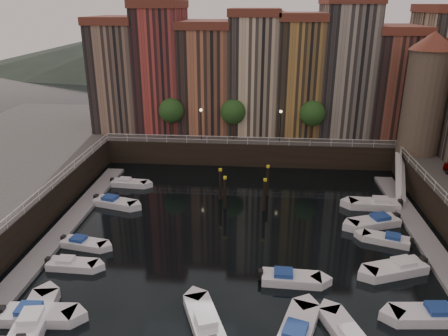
# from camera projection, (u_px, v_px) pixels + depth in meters

# --- Properties ---
(ground) EXTENTS (200.00, 200.00, 0.00)m
(ground) POSITION_uv_depth(u_px,v_px,m) (241.00, 226.00, 40.84)
(ground) COLOR black
(ground) RESTS_ON ground
(quay_far) EXTENTS (80.00, 20.00, 3.00)m
(quay_far) POSITION_uv_depth(u_px,v_px,m) (250.00, 134.00, 64.54)
(quay_far) COLOR black
(quay_far) RESTS_ON ground
(dock_left) EXTENTS (2.00, 28.00, 0.35)m
(dock_left) POSITION_uv_depth(u_px,v_px,m) (69.00, 223.00, 41.12)
(dock_left) COLOR gray
(dock_left) RESTS_ON ground
(dock_right) EXTENTS (2.00, 28.00, 0.35)m
(dock_right) POSITION_uv_depth(u_px,v_px,m) (424.00, 237.00, 38.56)
(dock_right) COLOR gray
(dock_right) RESTS_ON ground
(mountains) EXTENTS (145.00, 100.00, 18.00)m
(mountains) POSITION_uv_depth(u_px,v_px,m) (263.00, 42.00, 140.44)
(mountains) COLOR #2D382D
(mountains) RESTS_ON ground
(far_terrace) EXTENTS (48.70, 10.30, 17.50)m
(far_terrace) POSITION_uv_depth(u_px,v_px,m) (275.00, 72.00, 58.61)
(far_terrace) COLOR #8F705B
(far_terrace) RESTS_ON quay_far
(corner_tower) EXTENTS (5.20, 5.20, 13.80)m
(corner_tower) POSITION_uv_depth(u_px,v_px,m) (426.00, 92.00, 49.17)
(corner_tower) COLOR #6B5B4C
(corner_tower) RESTS_ON quay_right
(promenade_trees) EXTENTS (21.20, 3.20, 5.20)m
(promenade_trees) POSITION_uv_depth(u_px,v_px,m) (238.00, 112.00, 55.58)
(promenade_trees) COLOR black
(promenade_trees) RESTS_ON quay_far
(street_lamps) EXTENTS (10.36, 0.36, 4.18)m
(street_lamps) POSITION_uv_depth(u_px,v_px,m) (240.00, 119.00, 54.86)
(street_lamps) COLOR black
(street_lamps) RESTS_ON quay_far
(railings) EXTENTS (36.08, 34.04, 0.52)m
(railings) POSITION_uv_depth(u_px,v_px,m) (244.00, 170.00, 44.05)
(railings) COLOR white
(railings) RESTS_ON ground
(gangway) EXTENTS (2.78, 8.32, 3.73)m
(gangway) POSITION_uv_depth(u_px,v_px,m) (400.00, 174.00, 48.13)
(gangway) COLOR white
(gangway) RESTS_ON ground
(mooring_pilings) EXTENTS (5.33, 4.14, 3.78)m
(mooring_pilings) POSITION_uv_depth(u_px,v_px,m) (244.00, 189.00, 45.03)
(mooring_pilings) COLOR black
(mooring_pilings) RESTS_ON ground
(boat_left_0) EXTENTS (5.02, 2.07, 1.14)m
(boat_left_0) POSITION_uv_depth(u_px,v_px,m) (37.00, 315.00, 28.65)
(boat_left_0) COLOR white
(boat_left_0) RESTS_ON ground
(boat_left_1) EXTENTS (4.12, 1.60, 0.94)m
(boat_left_1) POSITION_uv_depth(u_px,v_px,m) (71.00, 264.00, 34.32)
(boat_left_1) COLOR white
(boat_left_1) RESTS_ON ground
(boat_left_2) EXTENTS (4.18, 2.14, 0.94)m
(boat_left_2) POSITION_uv_depth(u_px,v_px,m) (83.00, 243.00, 37.33)
(boat_left_2) COLOR white
(boat_left_2) RESTS_ON ground
(boat_left_3) EXTENTS (4.82, 2.80, 1.08)m
(boat_left_3) POSITION_uv_depth(u_px,v_px,m) (114.00, 202.00, 44.89)
(boat_left_3) COLOR white
(boat_left_3) RESTS_ON ground
(boat_left_4) EXTENTS (4.29, 1.82, 0.97)m
(boat_left_4) POSITION_uv_depth(u_px,v_px,m) (129.00, 183.00, 49.83)
(boat_left_4) COLOR white
(boat_left_4) RESTS_ON ground
(boat_right_0) EXTENTS (5.09, 2.22, 1.15)m
(boat_right_0) POSITION_uv_depth(u_px,v_px,m) (430.00, 315.00, 28.65)
(boat_right_0) COLOR white
(boat_right_0) RESTS_ON ground
(boat_right_1) EXTENTS (5.19, 3.44, 1.17)m
(boat_right_1) POSITION_uv_depth(u_px,v_px,m) (397.00, 269.00, 33.65)
(boat_right_1) COLOR white
(boat_right_1) RESTS_ON ground
(boat_right_2) EXTENTS (4.27, 2.68, 0.96)m
(boat_right_2) POSITION_uv_depth(u_px,v_px,m) (387.00, 239.00, 37.94)
(boat_right_2) COLOR white
(boat_right_2) RESTS_ON ground
(boat_right_3) EXTENTS (5.14, 3.37, 1.16)m
(boat_right_3) POSITION_uv_depth(u_px,v_px,m) (375.00, 222.00, 40.81)
(boat_right_3) COLOR white
(boat_right_3) RESTS_ON ground
(boat_right_4) EXTENTS (5.23, 2.00, 1.20)m
(boat_right_4) POSITION_uv_depth(u_px,v_px,m) (375.00, 204.00, 44.44)
(boat_right_4) COLOR white
(boat_right_4) RESTS_ON ground
(boat_near_0) EXTENTS (2.62, 5.28, 1.18)m
(boat_near_0) POSITION_uv_depth(u_px,v_px,m) (35.00, 317.00, 28.48)
(boat_near_0) COLOR white
(boat_near_0) RESTS_ON ground
(boat_near_1) EXTENTS (3.33, 4.98, 1.13)m
(boat_near_1) POSITION_uv_depth(u_px,v_px,m) (204.00, 320.00, 28.24)
(boat_near_1) COLOR white
(boat_near_1) RESTS_ON ground
(boat_near_2) EXTENTS (3.30, 5.39, 1.21)m
(boat_near_2) POSITION_uv_depth(u_px,v_px,m) (297.00, 331.00, 27.21)
(boat_near_2) COLOR white
(boat_near_2) RESTS_ON ground
(boat_near_3) EXTENTS (3.05, 4.72, 1.06)m
(boat_near_3) POSITION_uv_depth(u_px,v_px,m) (347.00, 333.00, 27.09)
(boat_near_3) COLOR white
(boat_near_3) RESTS_ON ground
(boat_extra_193) EXTENTS (4.66, 1.84, 1.06)m
(boat_extra_193) POSITION_uv_depth(u_px,v_px,m) (290.00, 278.00, 32.51)
(boat_extra_193) COLOR white
(boat_extra_193) RESTS_ON ground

